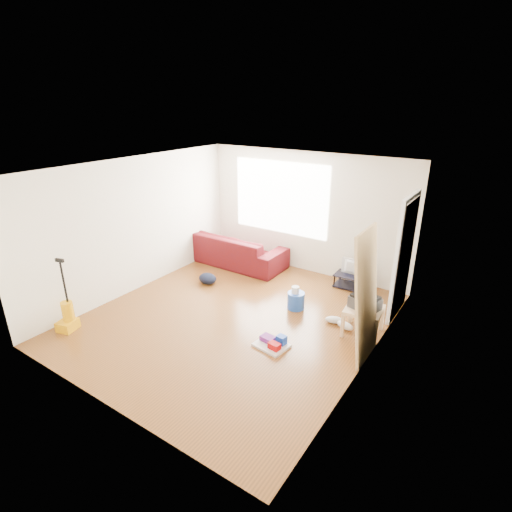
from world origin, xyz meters
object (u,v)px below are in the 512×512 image
Objects in this scene: side_table at (364,312)px; vacuum at (68,317)px; bucket at (296,308)px; cleaning_tray at (273,343)px; backpack at (208,283)px; sofa at (235,263)px; tv_stand at (353,281)px.

vacuum is (-3.95, -2.49, -0.15)m from side_table.
cleaning_tray is (0.27, -1.22, 0.05)m from bucket.
side_table reaches higher than backpack.
sofa reaches higher than tv_stand.
cleaning_tray is 1.37× the size of backpack.
cleaning_tray is 2.49m from backpack.
side_table is 4.67m from vacuum.
sofa reaches higher than cleaning_tray.
bucket is at bearing -113.69° from tv_stand.
bucket is (-1.25, 0.13, -0.37)m from side_table.
side_table is 1.57× the size of backpack.
sofa is 1.17m from backpack.
sofa is at bearing 136.32° from cleaning_tray.
side_table is at bearing 48.01° from cleaning_tray.
bucket is 0.79× the size of backpack.
tv_stand is 1.87× the size of backpack.
vacuum is (-0.75, -2.54, 0.22)m from backpack.
backpack is (0.18, -1.15, 0.00)m from sofa.
cleaning_tray is (-0.26, -2.56, -0.09)m from tv_stand.
cleaning_tray is at bearing 9.66° from vacuum.
tv_stand is 5.11m from vacuum.
tv_stand is 1.19× the size of side_table.
backpack is at bearing -177.57° from bucket.
backpack is at bearing 57.95° from vacuum.
bucket is at bearing 174.03° from side_table.
vacuum is at bearing -147.79° from side_table.
vacuum reaches higher than sofa.
sofa is 3.74m from vacuum.
vacuum is at bearing 81.21° from sofa.
tv_stand is at bearing -174.21° from sofa.
sofa is at bearing 65.64° from vacuum.
sofa is at bearing 104.15° from backpack.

